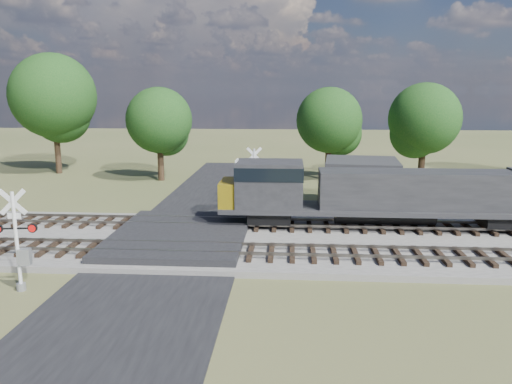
{
  "coord_description": "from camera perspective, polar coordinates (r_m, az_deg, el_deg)",
  "views": [
    {
      "loc": [
        5.83,
        -24.88,
        8.04
      ],
      "look_at": [
        3.98,
        2.0,
        2.52
      ],
      "focal_mm": 35.0,
      "sensor_mm": 36.0,
      "label": 1
    }
  ],
  "objects": [
    {
      "name": "crossing_signal_near",
      "position": [
        22.3,
        -25.4,
        -5.91
      ],
      "size": [
        1.71,
        0.4,
        4.25
      ],
      "rotation": [
        0.0,
        0.0,
        0.13
      ],
      "color": "silver",
      "rests_on": "ground"
    },
    {
      "name": "track_far",
      "position": [
        29.03,
        -1.56,
        -3.67
      ],
      "size": [
        140.0,
        2.6,
        0.33
      ],
      "color": "black",
      "rests_on": "ballast_bed"
    },
    {
      "name": "equipment_shed",
      "position": [
        35.4,
        11.91,
        0.98
      ],
      "size": [
        5.34,
        5.34,
        3.34
      ],
      "rotation": [
        0.0,
        0.0,
        -0.1
      ],
      "color": "#40241B",
      "rests_on": "ground"
    },
    {
      "name": "ballast_bed",
      "position": [
        26.9,
        12.73,
        -5.78
      ],
      "size": [
        140.0,
        10.0,
        0.3
      ],
      "primitive_type": "cube",
      "color": "gray",
      "rests_on": "ground"
    },
    {
      "name": "treeline",
      "position": [
        45.55,
        -2.13,
        9.49
      ],
      "size": [
        83.92,
        10.42,
        11.54
      ],
      "color": "black",
      "rests_on": "ground"
    },
    {
      "name": "road",
      "position": [
        26.78,
        -8.88,
        -5.96
      ],
      "size": [
        7.0,
        60.0,
        0.08
      ],
      "primitive_type": "cube",
      "color": "black",
      "rests_on": "ground"
    },
    {
      "name": "track_near",
      "position": [
        24.27,
        -2.69,
        -6.76
      ],
      "size": [
        140.0,
        2.6,
        0.33
      ],
      "color": "black",
      "rests_on": "ballast_bed"
    },
    {
      "name": "crossing_panel",
      "position": [
        27.16,
        -8.67,
        -5.09
      ],
      "size": [
        7.0,
        9.0,
        0.62
      ],
      "primitive_type": "cube",
      "color": "#262628",
      "rests_on": "ground"
    },
    {
      "name": "ground",
      "position": [
        26.79,
        -8.88,
        -6.04
      ],
      "size": [
        160.0,
        160.0,
        0.0
      ],
      "primitive_type": "plane",
      "color": "#48532C",
      "rests_on": "ground"
    },
    {
      "name": "crossing_signal_far",
      "position": [
        34.2,
        -0.35,
        1.02
      ],
      "size": [
        1.71,
        0.45,
        4.27
      ],
      "rotation": [
        0.0,
        0.0,
        3.32
      ],
      "color": "silver",
      "rests_on": "ground"
    }
  ]
}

